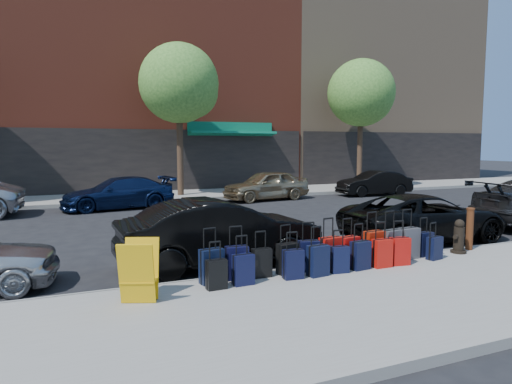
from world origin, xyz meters
name	(u,v)px	position (x,y,z in m)	size (l,w,h in m)	color
ground	(242,233)	(0.00, 0.00, 0.00)	(120.00, 120.00, 0.00)	black
sidewalk_near	(385,298)	(0.00, -6.50, 0.07)	(60.00, 4.00, 0.15)	gray
sidewalk_far	(168,196)	(0.00, 10.00, 0.07)	(60.00, 4.00, 0.15)	gray
curb_near	(321,268)	(0.00, -4.48, 0.07)	(60.00, 0.08, 0.15)	gray
curb_far	(178,200)	(0.00, 7.98, 0.07)	(60.00, 0.08, 0.15)	gray
building_center	(138,28)	(0.00, 17.99, 9.98)	(17.00, 12.85, 20.00)	maroon
building_right	(350,62)	(16.00, 17.99, 8.98)	(15.00, 12.12, 18.00)	#907558
tree_center	(182,86)	(0.64, 9.50, 5.41)	(3.80, 3.80, 7.27)	black
tree_right	(363,95)	(11.14, 9.50, 5.41)	(3.80, 3.80, 7.27)	black
suitcase_front_0	(212,266)	(-2.44, -4.81, 0.46)	(0.44, 0.28, 0.99)	black
suitcase_front_1	(237,263)	(-1.94, -4.75, 0.46)	(0.42, 0.25, 0.98)	black
suitcase_front_2	(262,263)	(-1.47, -4.81, 0.42)	(0.36, 0.21, 0.86)	black
suitcase_front_3	(287,258)	(-0.94, -4.80, 0.44)	(0.42, 0.27, 0.94)	black
suitcase_front_4	(309,256)	(-0.46, -4.79, 0.45)	(0.43, 0.29, 0.96)	black
suitcase_front_5	(330,253)	(-0.01, -4.84, 0.47)	(0.46, 0.30, 1.02)	#A8110A
suitcase_front_6	(349,251)	(0.44, -4.82, 0.46)	(0.43, 0.28, 0.98)	#A90D0A
suitcase_front_7	(374,247)	(1.08, -4.78, 0.48)	(0.47, 0.29, 1.06)	maroon
suitcase_front_8	(391,245)	(1.52, -4.81, 0.48)	(0.47, 0.30, 1.06)	#3A393E
suitcase_front_9	(409,243)	(2.00, -4.78, 0.48)	(0.46, 0.27, 1.07)	#404045
suitcase_front_10	(425,244)	(2.48, -4.76, 0.42)	(0.37, 0.22, 0.86)	black
suitcase_back_0	(216,274)	(-2.46, -5.15, 0.40)	(0.35, 0.21, 0.82)	black
suitcase_back_1	(243,269)	(-1.96, -5.11, 0.42)	(0.37, 0.23, 0.87)	black
suitcase_back_3	(293,264)	(-0.98, -5.13, 0.42)	(0.38, 0.23, 0.86)	black
suitcase_back_4	(318,261)	(-0.48, -5.16, 0.44)	(0.42, 0.28, 0.94)	black
suitcase_back_5	(339,259)	(0.02, -5.12, 0.41)	(0.37, 0.24, 0.83)	black
suitcase_back_6	(360,255)	(0.52, -5.09, 0.43)	(0.40, 0.26, 0.91)	black
suitcase_back_7	(382,253)	(1.02, -5.12, 0.44)	(0.39, 0.23, 0.91)	#B3120B
suitcase_back_8	(400,251)	(1.47, -5.12, 0.43)	(0.41, 0.27, 0.91)	#B1100B
suitcase_back_10	(435,248)	(2.45, -5.07, 0.40)	(0.36, 0.25, 0.80)	black
fire_hydrant	(459,237)	(3.40, -4.82, 0.50)	(0.40, 0.35, 0.77)	black
bollard	(470,228)	(3.89, -4.68, 0.66)	(0.18, 0.18, 0.98)	#38190C
display_rack	(139,272)	(-3.76, -5.28, 0.63)	(0.72, 0.75, 0.96)	#E4AB0C
car_near_1	(221,233)	(-1.72, -3.24, 0.72)	(1.52, 4.36, 1.44)	black
car_near_2	(424,218)	(4.14, -2.96, 0.64)	(2.11, 4.58, 1.27)	black
car_far_1	(118,193)	(-2.75, 6.68, 0.65)	(1.81, 4.45, 1.29)	#0D193B
car_far_2	(266,185)	(3.98, 7.04, 0.70)	(1.66, 4.12, 1.40)	#98825D
car_far_3	(374,183)	(9.88, 6.66, 0.63)	(1.33, 3.81, 1.26)	black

